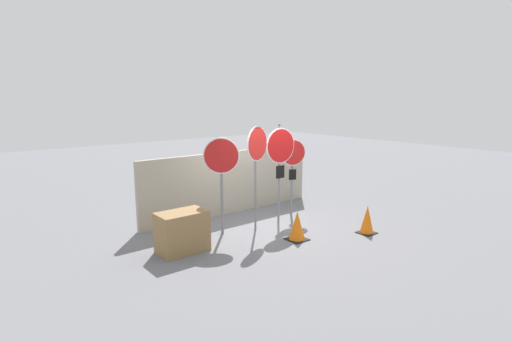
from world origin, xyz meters
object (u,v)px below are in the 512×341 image
(stop_sign_2, at_px, (280,152))
(storage_crate, at_px, (182,232))
(stop_sign_0, at_px, (221,164))
(traffic_cone_0, at_px, (297,226))
(traffic_cone_1, at_px, (367,220))
(stop_sign_1, at_px, (257,150))
(stop_sign_3, at_px, (293,161))

(stop_sign_2, distance_m, storage_crate, 3.30)
(stop_sign_0, distance_m, traffic_cone_0, 2.25)
(traffic_cone_0, distance_m, storage_crate, 2.59)
(traffic_cone_0, bearing_deg, stop_sign_2, 64.63)
(traffic_cone_0, xyz_separation_m, traffic_cone_1, (1.62, -0.73, 0.00))
(stop_sign_1, bearing_deg, stop_sign_2, -10.50)
(stop_sign_2, xyz_separation_m, traffic_cone_0, (-0.58, -1.23, -1.53))
(stop_sign_3, bearing_deg, traffic_cone_1, -59.47)
(stop_sign_0, height_order, traffic_cone_1, stop_sign_0)
(stop_sign_0, bearing_deg, traffic_cone_1, -4.45)
(traffic_cone_1, bearing_deg, storage_crate, 156.43)
(stop_sign_2, relative_size, traffic_cone_1, 3.75)
(stop_sign_3, bearing_deg, stop_sign_0, -155.85)
(stop_sign_0, height_order, stop_sign_1, stop_sign_1)
(stop_sign_1, bearing_deg, stop_sign_3, -4.83)
(stop_sign_0, xyz_separation_m, traffic_cone_1, (2.74, -2.11, -1.37))
(traffic_cone_0, xyz_separation_m, storage_crate, (-2.38, 1.02, 0.10))
(traffic_cone_0, bearing_deg, stop_sign_1, 104.02)
(stop_sign_1, bearing_deg, stop_sign_0, 143.66)
(stop_sign_3, relative_size, traffic_cone_1, 3.10)
(stop_sign_1, height_order, traffic_cone_0, stop_sign_1)
(stop_sign_0, xyz_separation_m, stop_sign_1, (0.84, -0.27, 0.27))
(stop_sign_0, height_order, traffic_cone_0, stop_sign_0)
(traffic_cone_1, bearing_deg, stop_sign_3, 98.96)
(stop_sign_1, height_order, stop_sign_3, stop_sign_1)
(traffic_cone_1, relative_size, storage_crate, 0.66)
(stop_sign_0, relative_size, stop_sign_2, 0.91)
(stop_sign_1, relative_size, stop_sign_2, 1.00)
(stop_sign_3, height_order, traffic_cone_0, stop_sign_3)
(stop_sign_3, height_order, traffic_cone_1, stop_sign_3)
(stop_sign_2, distance_m, stop_sign_3, 0.81)
(stop_sign_1, relative_size, storage_crate, 2.49)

